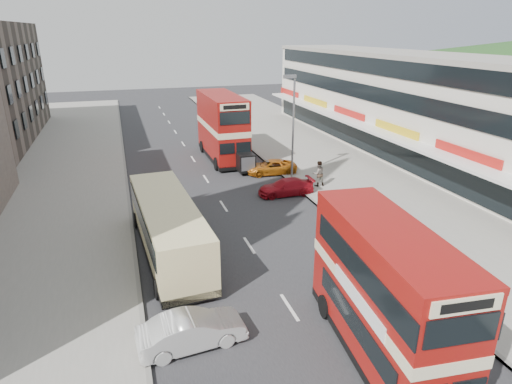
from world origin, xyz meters
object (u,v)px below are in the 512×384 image
object	(u,v)px
car_right_a	(286,187)
cyclist	(243,162)
car_right_b	(271,167)
street_lamp	(293,120)
pedestrian_near	(318,173)
bus_main	(385,294)
car_left_front	(192,331)
bus_second	(222,127)
coach	(168,226)

from	to	relation	value
car_right_a	cyclist	distance (m)	7.12
car_right_b	car_right_a	bearing A→B (deg)	-0.33
street_lamp	pedestrian_near	distance (m)	4.61
car_right_a	pedestrian_near	xyz separation A→B (m)	(2.88, 0.69, 0.55)
bus_main	car_left_front	distance (m)	7.19
car_left_front	car_right_b	bearing A→B (deg)	-32.67
bus_second	street_lamp	bearing A→B (deg)	117.31
car_left_front	street_lamp	bearing A→B (deg)	-37.61
car_left_front	car_right_b	world-z (taller)	car_left_front
coach	car_right_b	xyz separation A→B (m)	(9.72, 11.26, -1.04)
car_right_a	car_right_b	xyz separation A→B (m)	(0.62, 4.92, -0.00)
coach	car_right_a	xyz separation A→B (m)	(9.10, 6.34, -1.04)
street_lamp	car_left_front	world-z (taller)	street_lamp
street_lamp	car_right_a	bearing A→B (deg)	-117.82
street_lamp	coach	size ratio (longest dim) A/B	0.77
bus_main	coach	xyz separation A→B (m)	(-6.37, 10.02, -0.96)
car_left_front	car_right_b	xyz separation A→B (m)	(9.81, 18.78, -0.09)
bus_second	pedestrian_near	bearing A→B (deg)	116.54
car_right_a	cyclist	world-z (taller)	cyclist
bus_main	bus_second	xyz separation A→B (m)	(0.63, 26.89, 0.41)
car_right_b	cyclist	distance (m)	2.78
bus_main	bus_second	world-z (taller)	bus_second
car_left_front	bus_second	bearing A→B (deg)	-21.30
car_right_a	street_lamp	bearing A→B (deg)	153.83
bus_second	car_left_front	xyz separation A→B (m)	(-7.09, -24.38, -2.32)
car_right_a	pedestrian_near	distance (m)	3.02
bus_main	pedestrian_near	world-z (taller)	bus_main
bus_second	car_right_b	distance (m)	6.68
bus_second	car_right_a	xyz separation A→B (m)	(2.10, -10.53, -2.40)
car_left_front	cyclist	xyz separation A→B (m)	(7.99, 20.87, -0.05)
car_left_front	car_right_b	size ratio (longest dim) A/B	0.97
coach	car_right_a	bearing A→B (deg)	31.45
cyclist	coach	bearing A→B (deg)	-121.31
coach	pedestrian_near	distance (m)	13.90
car_right_b	pedestrian_near	bearing A→B (deg)	35.02
coach	pedestrian_near	xyz separation A→B (m)	(11.98, 7.03, -0.49)
bus_second	coach	world-z (taller)	bus_second
bus_second	cyclist	xyz separation A→B (m)	(0.89, -3.51, -2.37)
car_right_b	cyclist	world-z (taller)	cyclist
street_lamp	bus_second	world-z (taller)	street_lamp
cyclist	car_left_front	bearing A→B (deg)	-111.68
coach	cyclist	size ratio (longest dim) A/B	5.58
bus_main	car_right_a	bearing A→B (deg)	-93.61
bus_main	coach	world-z (taller)	bus_main
bus_main	car_left_front	size ratio (longest dim) A/B	2.24
street_lamp	car_right_b	world-z (taller)	street_lamp
bus_second	cyclist	world-z (taller)	bus_second
cyclist	car_right_b	bearing A→B (deg)	-49.66
car_left_front	pedestrian_near	bearing A→B (deg)	-44.79
street_lamp	cyclist	distance (m)	6.33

